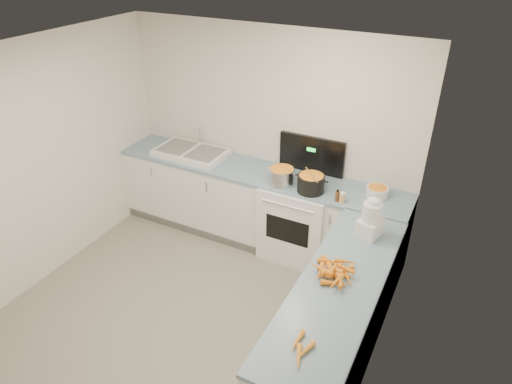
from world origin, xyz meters
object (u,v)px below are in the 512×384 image
at_px(steel_pot, 282,177).
at_px(black_pot, 311,184).
at_px(spice_jar, 342,198).
at_px(food_processor, 371,220).
at_px(stove, 299,218).
at_px(mixing_bowl, 377,192).
at_px(extract_bottle, 337,196).
at_px(sink, 191,152).

distance_m(steel_pot, black_pot, 0.34).
distance_m(spice_jar, food_processor, 0.59).
bearing_deg(food_processor, black_pot, 146.62).
xyz_separation_m(stove, mixing_bowl, (0.81, 0.08, 0.52)).
height_order(stove, food_processor, stove).
distance_m(stove, mixing_bowl, 0.97).
bearing_deg(extract_bottle, stove, 156.92).
relative_size(stove, sink, 1.58).
xyz_separation_m(steel_pot, spice_jar, (0.70, -0.07, -0.03)).
distance_m(steel_pot, food_processor, 1.20).
bearing_deg(black_pot, spice_jar, -10.60).
distance_m(black_pot, mixing_bowl, 0.68).
relative_size(sink, food_processor, 2.32).
bearing_deg(steel_pot, stove, 38.72).
height_order(steel_pot, extract_bottle, steel_pot).
bearing_deg(extract_bottle, sink, 173.50).
bearing_deg(spice_jar, extract_bottle, 178.48).
relative_size(sink, black_pot, 2.99).
xyz_separation_m(black_pot, mixing_bowl, (0.65, 0.22, -0.03)).
distance_m(stove, black_pot, 0.59).
relative_size(stove, black_pot, 4.73).
height_order(mixing_bowl, spice_jar, mixing_bowl).
height_order(stove, extract_bottle, stove).
height_order(stove, black_pot, stove).
relative_size(sink, mixing_bowl, 3.81).
relative_size(stove, spice_jar, 13.67).
height_order(stove, mixing_bowl, stove).
distance_m(mixing_bowl, spice_jar, 0.40).
relative_size(sink, extract_bottle, 7.73).
relative_size(spice_jar, food_processor, 0.27).
bearing_deg(mixing_bowl, extract_bottle, -139.82).
xyz_separation_m(steel_pot, extract_bottle, (0.65, -0.07, -0.03)).
relative_size(steel_pot, food_processor, 0.75).
xyz_separation_m(stove, spice_jar, (0.53, -0.21, 0.52)).
bearing_deg(stove, black_pot, -39.54).
distance_m(sink, spice_jar, 1.99).
height_order(sink, food_processor, food_processor).
bearing_deg(spice_jar, mixing_bowl, 45.23).
xyz_separation_m(sink, mixing_bowl, (2.26, 0.06, 0.01)).
xyz_separation_m(extract_bottle, spice_jar, (0.05, -0.00, -0.01)).
relative_size(mixing_bowl, food_processor, 0.61).
xyz_separation_m(sink, black_pot, (1.62, -0.15, 0.04)).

